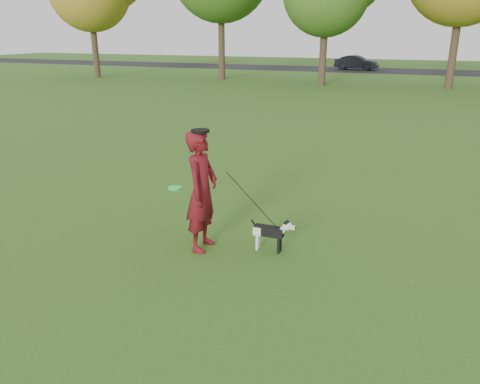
% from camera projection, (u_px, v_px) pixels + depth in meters
% --- Properties ---
extents(ground, '(120.00, 120.00, 0.00)m').
position_uv_depth(ground, '(245.00, 246.00, 7.98)').
color(ground, '#285116').
rests_on(ground, ground).
extents(road, '(120.00, 7.00, 0.02)m').
position_uv_depth(road, '(396.00, 71.00, 43.26)').
color(road, black).
rests_on(road, ground).
extents(man, '(0.51, 0.76, 2.02)m').
position_uv_depth(man, '(202.00, 191.00, 7.61)').
color(man, '#520B0D').
rests_on(man, ground).
extents(dog, '(0.78, 0.16, 0.59)m').
position_uv_depth(dog, '(272.00, 231.00, 7.70)').
color(dog, black).
rests_on(dog, ground).
extents(car_mid, '(4.15, 1.93, 1.32)m').
position_uv_depth(car_mid, '(356.00, 63.00, 44.30)').
color(car_mid, black).
rests_on(car_mid, road).
extents(man_held_items, '(1.79, 0.53, 1.63)m').
position_uv_depth(man_held_items, '(252.00, 201.00, 7.46)').
color(man_held_items, '#1FFB48').
rests_on(man_held_items, ground).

